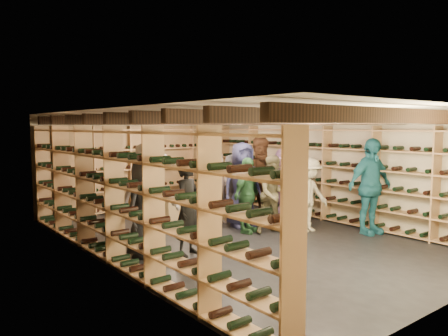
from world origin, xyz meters
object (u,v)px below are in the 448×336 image
object	(u,v)px
person_8	(262,179)
person_10	(247,195)
person_1	(188,208)
person_3	(309,195)
person_0	(144,208)
person_11	(286,185)
crate_stack_left	(169,207)
person_9	(149,195)
person_2	(274,194)
crate_stack_right	(227,209)
crate_loose	(228,206)
person_12	(233,187)
person_4	(370,186)
person_6	(242,185)
person_7	(219,188)

from	to	relation	value
person_8	person_10	world-z (taller)	person_8
person_1	person_3	distance (m)	2.82
person_0	person_8	world-z (taller)	person_8
person_11	crate_stack_left	bearing A→B (deg)	126.47
person_0	person_1	world-z (taller)	person_0
person_9	person_2	bearing A→B (deg)	-16.15
person_1	person_9	xyz separation A→B (m)	(-0.28, 0.81, 0.13)
crate_stack_right	person_11	world-z (taller)	person_11
crate_loose	person_12	world-z (taller)	person_12
person_2	person_10	xyz separation A→B (m)	(-0.42, 0.36, -0.02)
person_2	person_8	world-z (taller)	person_8
person_1	person_4	distance (m)	3.77
crate_stack_left	crate_loose	bearing A→B (deg)	9.75
person_6	person_10	distance (m)	0.57
person_0	person_1	size ratio (longest dim) A/B	1.02
person_0	person_8	xyz separation A→B (m)	(3.36, 0.77, 0.15)
person_4	person_9	size ratio (longest dim) A/B	1.03
person_7	person_11	bearing A→B (deg)	-54.35
crate_stack_right	person_0	world-z (taller)	person_0
person_3	person_6	distance (m)	1.40
person_9	person_11	bearing A→B (deg)	-4.80
person_2	person_9	size ratio (longest dim) A/B	0.84
crate_stack_right	person_10	size ratio (longest dim) A/B	0.34
person_1	person_7	xyz separation A→B (m)	(1.80, 1.50, -0.00)
crate_stack_right	person_0	xyz separation A→B (m)	(-2.81, -1.33, 0.55)
person_3	person_4	distance (m)	1.21
person_2	person_3	size ratio (longest dim) A/B	1.03
crate_stack_right	person_10	distance (m)	1.34
person_0	person_10	distance (m)	2.38
person_2	person_12	xyz separation A→B (m)	(0.15, 1.48, -0.03)
person_8	crate_loose	bearing A→B (deg)	92.68
person_7	person_12	world-z (taller)	person_7
person_3	person_12	size ratio (longest dim) A/B	1.00
crate_loose	person_1	distance (m)	4.06
person_0	person_4	bearing A→B (deg)	-42.34
crate_loose	person_0	size ratio (longest dim) A/B	0.31
person_0	person_1	xyz separation A→B (m)	(0.61, -0.37, -0.01)
person_2	person_11	xyz separation A→B (m)	(0.79, 0.46, 0.07)
person_9	person_10	world-z (taller)	person_9
person_2	person_10	distance (m)	0.55
person_4	person_7	size ratio (longest dim) A/B	1.21
person_0	person_1	distance (m)	0.72
person_7	person_11	xyz separation A→B (m)	(1.17, -0.87, 0.06)
person_0	person_6	size ratio (longest dim) A/B	0.89
person_0	person_7	size ratio (longest dim) A/B	1.02
person_7	person_10	distance (m)	0.96
crate_loose	person_9	distance (m)	3.84
person_4	person_10	size ratio (longest dim) A/B	1.26
person_0	person_9	world-z (taller)	person_9
person_12	person_11	bearing A→B (deg)	-63.29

